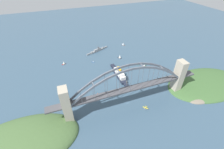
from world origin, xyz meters
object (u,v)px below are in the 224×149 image
Objects in this scene: ocean_liner at (120,74)px; small_boat_0 at (123,44)px; naval_cruiser at (97,50)px; small_boat_1 at (137,64)px; small_boat_2 at (156,79)px; seaplane_taxiing_near_bridge at (146,108)px; small_boat_5 at (64,63)px; harbor_arch_bridge at (129,88)px; small_boat_3 at (93,62)px; small_boat_6 at (145,64)px; small_boat_4 at (120,57)px; channel_marker_buoy at (98,94)px.

ocean_liner reaches higher than small_boat_0.
naval_cruiser is 7.89× the size of small_boat_1.
seaplane_taxiing_near_bridge is at bearing -135.08° from small_boat_2.
seaplane_taxiing_near_bridge is at bearing -59.06° from small_boat_5.
harbor_arch_bridge is 26.87× the size of small_boat_0.
small_boat_0 is 1.69× the size of small_boat_3.
naval_cruiser is 101.86m from small_boat_5.
naval_cruiser is 139.81m from small_boat_6.
small_boat_3 is at bearing -116.98° from naval_cruiser.
ocean_liner is 154.25m from small_boat_0.
naval_cruiser is at bearing 20.87° from small_boat_5.
seaplane_taxiing_near_bridge is at bearing -104.68° from small_boat_0.
small_boat_5 is at bearing 157.56° from small_boat_6.
naval_cruiser is (3.68, 205.46, -32.01)m from harbor_arch_bridge.
seaplane_taxiing_near_bridge is (19.85, -228.17, -0.94)m from naval_cruiser.
seaplane_taxiing_near_bridge is 83.93m from small_boat_2.
small_boat_4 is at bearing 122.48° from small_boat_1.
seaplane_taxiing_near_bridge is 134.38m from small_boat_6.
small_boat_5 is (-174.44, 132.64, 1.28)m from small_boat_2.
channel_marker_buoy is (48.16, -128.38, -3.36)m from small_boat_5.
ocean_liner is 9.83× the size of small_boat_6.
harbor_arch_bridge reaches higher than small_boat_4.
small_boat_3 is (-108.24, -60.58, -3.40)m from small_boat_0.
ocean_liner is at bearing -40.63° from small_boat_5.
small_boat_6 reaches higher than small_boat_2.
channel_marker_buoy is (-43.33, 40.80, -33.76)m from harbor_arch_bridge.
small_boat_2 is 117.05m from small_boat_4.
small_boat_2 is at bearing 23.77° from harbor_arch_bridge.
small_boat_0 reaches higher than small_boat_3.
seaplane_taxiing_near_bridge is 3.01× the size of channel_marker_buoy.
ocean_liner reaches higher than small_boat_2.
small_boat_0 is 124.09m from small_boat_3.
small_boat_6 is (85.25, -110.81, 1.54)m from naval_cruiser.
small_boat_4 reaches higher than small_boat_5.
harbor_arch_bridge is at bearing -91.03° from naval_cruiser.
small_boat_3 is (-96.92, 48.50, 0.08)m from small_boat_1.
ocean_liner reaches higher than small_boat_3.
small_boat_5 is (-107.88, 92.57, -1.51)m from ocean_liner.
small_boat_6 is 3.40× the size of channel_marker_buoy.
ocean_liner is (16.39, 76.61, -28.89)m from harbor_arch_bridge.
harbor_arch_bridge reaches higher than small_boat_0.
naval_cruiser is 8.11× the size of seaplane_taxiing_near_bridge.
small_boat_1 is 3.10× the size of channel_marker_buoy.
small_boat_5 is 195.20m from small_boat_6.
small_boat_3 is at bearing -150.77° from small_boat_0.
small_boat_6 is (180.41, -74.53, -0.07)m from small_boat_5.
small_boat_2 is at bearing -72.20° from small_boat_4.
naval_cruiser reaches higher than small_boat_3.
naval_cruiser is at bearing 88.97° from harbor_arch_bridge.
small_boat_2 is (59.42, 59.25, 1.28)m from seaplane_taxiing_near_bridge.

